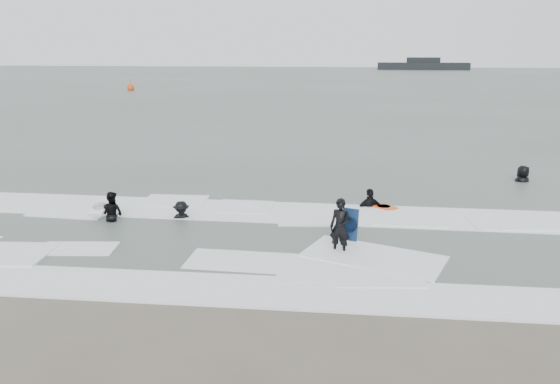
# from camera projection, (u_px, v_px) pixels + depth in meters

# --- Properties ---
(ground) EXTENTS (320.00, 320.00, 0.00)m
(ground) POSITION_uv_depth(u_px,v_px,m) (256.00, 282.00, 14.10)
(ground) COLOR brown
(ground) RESTS_ON ground
(sea) EXTENTS (320.00, 320.00, 0.00)m
(sea) POSITION_uv_depth(u_px,v_px,m) (336.00, 84.00, 90.80)
(sea) COLOR #47544C
(sea) RESTS_ON ground
(surfer_centre) EXTENTS (0.71, 0.57, 1.71)m
(surfer_centre) POSITION_uv_depth(u_px,v_px,m) (339.00, 254.00, 16.02)
(surfer_centre) COLOR black
(surfer_centre) RESTS_ON ground
(surfer_wading) EXTENTS (0.94, 0.82, 1.63)m
(surfer_wading) POSITION_uv_depth(u_px,v_px,m) (113.00, 222.00, 19.00)
(surfer_wading) COLOR black
(surfer_wading) RESTS_ON ground
(surfer_breaker) EXTENTS (1.15, 0.94, 1.55)m
(surfer_breaker) POSITION_uv_depth(u_px,v_px,m) (182.00, 221.00, 19.12)
(surfer_breaker) COLOR black
(surfer_breaker) RESTS_ON ground
(surfer_right_near) EXTENTS (1.20, 0.78, 1.90)m
(surfer_right_near) POSITION_uv_depth(u_px,v_px,m) (370.00, 208.00, 20.62)
(surfer_right_near) COLOR black
(surfer_right_near) RESTS_ON ground
(surfer_right_far) EXTENTS (1.11, 0.94, 1.93)m
(surfer_right_far) POSITION_uv_depth(u_px,v_px,m) (522.00, 183.00, 24.49)
(surfer_right_far) COLOR black
(surfer_right_far) RESTS_ON ground
(surf_foam) EXTENTS (30.03, 9.06, 0.09)m
(surf_foam) POSITION_uv_depth(u_px,v_px,m) (275.00, 234.00, 17.64)
(surf_foam) COLOR white
(surf_foam) RESTS_ON ground
(bodyboards) EXTENTS (10.63, 5.22, 1.25)m
(bodyboards) POSITION_uv_depth(u_px,v_px,m) (276.00, 212.00, 18.44)
(bodyboards) COLOR #0F2346
(bodyboards) RESTS_ON ground
(buoy) EXTENTS (1.00, 1.00, 1.65)m
(buoy) POSITION_uv_depth(u_px,v_px,m) (131.00, 88.00, 76.32)
(buoy) COLOR #D43E09
(buoy) RESTS_ON ground
(vessel_horizon) EXTENTS (24.04, 4.29, 3.26)m
(vessel_horizon) POSITION_uv_depth(u_px,v_px,m) (423.00, 65.00, 147.07)
(vessel_horizon) COLOR black
(vessel_horizon) RESTS_ON ground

